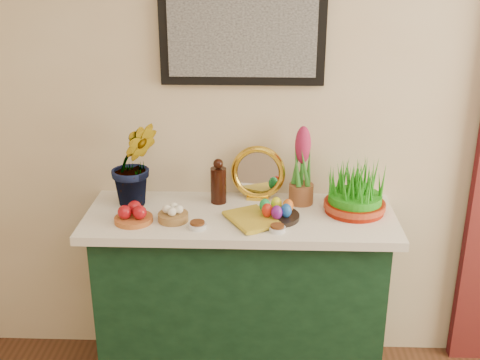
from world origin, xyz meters
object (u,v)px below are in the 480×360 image
(mirror, at_px, (258,173))
(wheatgrass_sabzeh, at_px, (355,191))
(sideboard, at_px, (240,301))
(hyacinth_green, at_px, (134,150))
(book, at_px, (233,223))

(mirror, distance_m, wheatgrass_sabzeh, 0.46)
(sideboard, xyz_separation_m, mirror, (0.08, 0.18, 0.59))
(wheatgrass_sabzeh, bearing_deg, hyacinth_green, 177.34)
(sideboard, relative_size, wheatgrass_sabzeh, 4.65)
(book, distance_m, wheatgrass_sabzeh, 0.58)
(sideboard, distance_m, wheatgrass_sabzeh, 0.77)
(sideboard, relative_size, hyacinth_green, 2.45)
(hyacinth_green, height_order, book, hyacinth_green)
(book, xyz_separation_m, wheatgrass_sabzeh, (0.54, 0.17, 0.08))
(sideboard, bearing_deg, mirror, 66.82)
(mirror, xyz_separation_m, book, (-0.10, -0.32, -0.11))
(hyacinth_green, relative_size, mirror, 2.01)
(hyacinth_green, bearing_deg, wheatgrass_sabzeh, -22.16)
(hyacinth_green, relative_size, book, 2.25)
(book, bearing_deg, hyacinth_green, 125.33)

